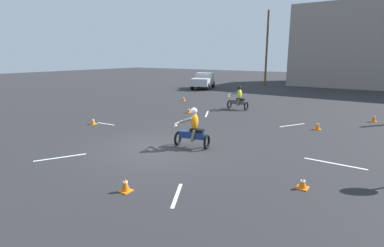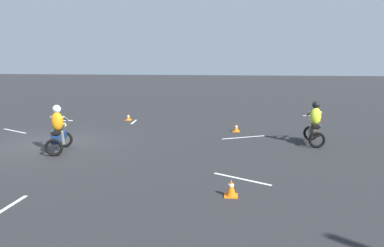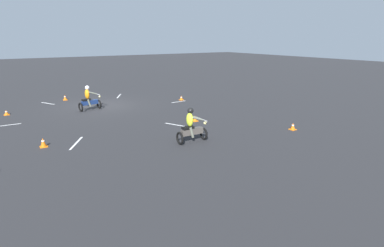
% 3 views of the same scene
% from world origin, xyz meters
% --- Properties ---
extents(ground_plane, '(120.00, 120.00, 0.00)m').
position_xyz_m(ground_plane, '(0.00, 0.00, 0.00)').
color(ground_plane, '#28282B').
extents(motorcycle_rider_foreground, '(1.55, 0.89, 1.66)m').
position_xyz_m(motorcycle_rider_foreground, '(1.07, 0.93, 0.73)').
color(motorcycle_rider_foreground, black).
rests_on(motorcycle_rider_foreground, ground).
extents(motorcycle_rider_background, '(1.51, 0.70, 1.66)m').
position_xyz_m(motorcycle_rider_background, '(-1.28, 10.01, 0.73)').
color(motorcycle_rider_background, black).
rests_on(motorcycle_rider_background, ground).
extents(pickup_truck, '(3.18, 4.53, 1.73)m').
position_xyz_m(pickup_truck, '(-10.45, 19.98, 0.93)').
color(pickup_truck, black).
rests_on(pickup_truck, ground).
extents(traffic_cone_near_left, '(0.32, 0.32, 0.34)m').
position_xyz_m(traffic_cone_near_left, '(-5.83, 1.33, 0.16)').
color(traffic_cone_near_left, orange).
rests_on(traffic_cone_near_left, ground).
extents(traffic_cone_near_right, '(0.32, 0.32, 0.36)m').
position_xyz_m(traffic_cone_near_right, '(-6.86, 11.23, 0.17)').
color(traffic_cone_near_right, orange).
rests_on(traffic_cone_near_right, ground).
extents(traffic_cone_mid_center, '(0.32, 0.32, 0.42)m').
position_xyz_m(traffic_cone_mid_center, '(4.63, 7.02, 0.20)').
color(traffic_cone_mid_center, orange).
rests_on(traffic_cone_mid_center, ground).
extents(traffic_cone_mid_left, '(0.32, 0.32, 0.46)m').
position_xyz_m(traffic_cone_mid_left, '(6.87, 10.74, 0.22)').
color(traffic_cone_mid_left, orange).
rests_on(traffic_cone_mid_left, ground).
extents(traffic_cone_far_right, '(0.32, 0.32, 0.34)m').
position_xyz_m(traffic_cone_far_right, '(-3.40, 7.04, 0.16)').
color(traffic_cone_far_right, orange).
rests_on(traffic_cone_far_right, ground).
extents(traffic_cone_far_center, '(0.32, 0.32, 0.40)m').
position_xyz_m(traffic_cone_far_center, '(1.83, -3.53, 0.19)').
color(traffic_cone_far_center, orange).
rests_on(traffic_cone_far_center, ground).
extents(traffic_cone_far_left, '(0.32, 0.32, 0.32)m').
position_xyz_m(traffic_cone_far_left, '(5.84, -0.54, 0.15)').
color(traffic_cone_far_left, orange).
rests_on(traffic_cone_far_left, ground).
extents(lane_stripe_e, '(2.05, 0.13, 0.01)m').
position_xyz_m(lane_stripe_e, '(6.25, 2.14, 0.00)').
color(lane_stripe_e, silver).
rests_on(lane_stripe_e, ground).
extents(lane_stripe_ne, '(0.95, 1.59, 0.01)m').
position_xyz_m(lane_stripe_ne, '(3.29, 7.27, 0.00)').
color(lane_stripe_ne, silver).
rests_on(lane_stripe_ne, ground).
extents(lane_stripe_nw, '(0.99, 1.79, 0.01)m').
position_xyz_m(lane_stripe_nw, '(-2.21, 7.37, 0.00)').
color(lane_stripe_nw, silver).
rests_on(lane_stripe_nw, ground).
extents(lane_stripe_w, '(1.28, 0.20, 0.01)m').
position_xyz_m(lane_stripe_w, '(-5.33, 1.77, 0.00)').
color(lane_stripe_w, silver).
rests_on(lane_stripe_w, ground).
extents(lane_stripe_sw, '(0.94, 1.64, 0.01)m').
position_xyz_m(lane_stripe_sw, '(-2.27, -2.90, 0.00)').
color(lane_stripe_sw, silver).
rests_on(lane_stripe_sw, ground).
extents(lane_stripe_se, '(0.77, 1.34, 0.01)m').
position_xyz_m(lane_stripe_se, '(3.15, -2.91, 0.00)').
color(lane_stripe_se, silver).
rests_on(lane_stripe_se, ground).
extents(utility_pole_far, '(0.24, 0.24, 8.91)m').
position_xyz_m(utility_pole_far, '(-5.82, 26.97, 4.46)').
color(utility_pole_far, brown).
rests_on(utility_pole_far, ground).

